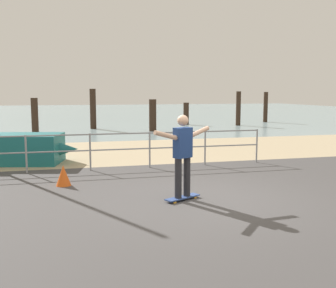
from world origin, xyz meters
The scene contains 13 objects.
ground_plane centered at (0.00, -1.00, 0.00)m, with size 24.00×10.00×0.04m, color #474444.
beach_strip centered at (0.00, 7.00, 0.00)m, with size 24.00×6.00×0.04m, color tan.
sea_surface centered at (0.00, 35.00, 0.00)m, with size 72.00×50.00×0.04m, color #849EA3.
railing_fence centered at (-2.01, 3.60, 0.70)m, with size 10.10×0.05×1.05m.
skateboard centered at (-0.40, 0.03, 0.07)m, with size 0.80×0.54×0.08m.
skateboarder centered at (-0.40, 0.03, 1.02)m, with size 1.33×0.74×1.65m.
groyne_post_0 centered at (-4.17, 13.84, 0.94)m, with size 0.34×0.34×1.88m, color #332319.
groyne_post_1 centered at (-1.09, 16.31, 1.18)m, with size 0.36×0.36×2.35m, color #332319.
groyne_post_2 centered at (1.99, 14.03, 0.89)m, with size 0.40×0.40×1.77m, color #332319.
groyne_post_3 centered at (5.07, 17.86, 0.74)m, with size 0.36×0.36×1.47m, color #332319.
groyne_post_4 centered at (8.14, 16.43, 1.10)m, with size 0.31×0.31×2.20m, color #332319.
groyne_post_5 centered at (11.22, 18.60, 1.08)m, with size 0.31×0.31×2.17m, color #332319.
traffic_cone centered at (-2.73, 1.90, 0.25)m, with size 0.36×0.36×0.50m, color #E55919.
Camera 1 is at (-2.62, -7.52, 2.19)m, focal length 42.86 mm.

